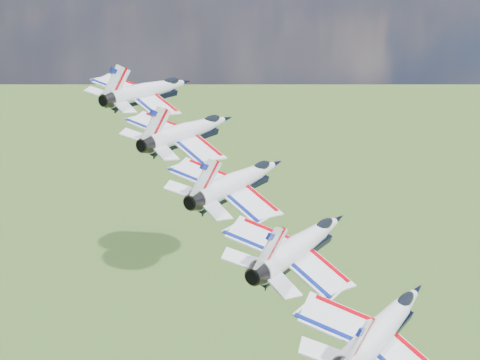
% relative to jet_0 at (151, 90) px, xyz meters
% --- Properties ---
extents(jet_0, '(17.81, 20.09, 8.10)m').
position_rel_jet_0_xyz_m(jet_0, '(0.00, 0.00, 0.00)').
color(jet_0, white).
extents(jet_1, '(17.81, 20.09, 8.10)m').
position_rel_jet_0_xyz_m(jet_1, '(7.02, -7.97, -2.82)').
color(jet_1, white).
extents(jet_2, '(17.81, 20.09, 8.10)m').
position_rel_jet_0_xyz_m(jet_2, '(14.04, -15.94, -5.64)').
color(jet_2, white).
extents(jet_3, '(17.81, 20.09, 8.10)m').
position_rel_jet_0_xyz_m(jet_3, '(21.06, -23.90, -8.45)').
color(jet_3, white).
extents(jet_4, '(17.81, 20.09, 8.10)m').
position_rel_jet_0_xyz_m(jet_4, '(28.07, -31.87, -11.27)').
color(jet_4, white).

